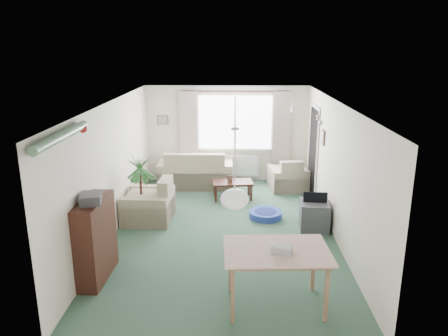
{
  "coord_description": "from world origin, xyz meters",
  "views": [
    {
      "loc": [
        0.2,
        -7.48,
        3.36
      ],
      "look_at": [
        0.0,
        0.3,
        1.15
      ],
      "focal_mm": 35.0,
      "sensor_mm": 36.0,
      "label": 1
    }
  ],
  "objects_px": {
    "sofa": "(196,168)",
    "armchair_corner": "(288,174)",
    "coffee_table": "(233,190)",
    "houseplant": "(141,189)",
    "armchair_left": "(148,199)",
    "bookshelf": "(95,240)",
    "tv_cube": "(314,215)",
    "dining_table": "(276,278)",
    "pet_bed": "(266,214)"
  },
  "relations": [
    {
      "from": "armchair_corner",
      "to": "armchair_left",
      "type": "bearing_deg",
      "value": 26.06
    },
    {
      "from": "armchair_left",
      "to": "bookshelf",
      "type": "relative_size",
      "value": 0.79
    },
    {
      "from": "tv_cube",
      "to": "armchair_left",
      "type": "bearing_deg",
      "value": 178.34
    },
    {
      "from": "dining_table",
      "to": "sofa",
      "type": "bearing_deg",
      "value": 106.45
    },
    {
      "from": "coffee_table",
      "to": "dining_table",
      "type": "height_order",
      "value": "dining_table"
    },
    {
      "from": "armchair_left",
      "to": "coffee_table",
      "type": "distance_m",
      "value": 2.12
    },
    {
      "from": "sofa",
      "to": "tv_cube",
      "type": "height_order",
      "value": "sofa"
    },
    {
      "from": "armchair_corner",
      "to": "armchair_left",
      "type": "xyz_separation_m",
      "value": [
        -2.98,
        -2.02,
        0.05
      ]
    },
    {
      "from": "sofa",
      "to": "dining_table",
      "type": "xyz_separation_m",
      "value": [
        1.5,
        -5.09,
        -0.05
      ]
    },
    {
      "from": "pet_bed",
      "to": "bookshelf",
      "type": "bearing_deg",
      "value": -138.02
    },
    {
      "from": "armchair_corner",
      "to": "houseplant",
      "type": "height_order",
      "value": "houseplant"
    },
    {
      "from": "armchair_left",
      "to": "pet_bed",
      "type": "xyz_separation_m",
      "value": [
        2.32,
        0.18,
        -0.37
      ]
    },
    {
      "from": "armchair_corner",
      "to": "coffee_table",
      "type": "bearing_deg",
      "value": 20.45
    },
    {
      "from": "sofa",
      "to": "armchair_left",
      "type": "height_order",
      "value": "sofa"
    },
    {
      "from": "armchair_corner",
      "to": "armchair_left",
      "type": "height_order",
      "value": "armchair_left"
    },
    {
      "from": "bookshelf",
      "to": "tv_cube",
      "type": "distance_m",
      "value": 4.02
    },
    {
      "from": "bookshelf",
      "to": "pet_bed",
      "type": "bearing_deg",
      "value": 44.32
    },
    {
      "from": "sofa",
      "to": "houseplant",
      "type": "height_order",
      "value": "houseplant"
    },
    {
      "from": "coffee_table",
      "to": "houseplant",
      "type": "xyz_separation_m",
      "value": [
        -1.76,
        -1.38,
        0.48
      ]
    },
    {
      "from": "coffee_table",
      "to": "pet_bed",
      "type": "height_order",
      "value": "coffee_table"
    },
    {
      "from": "coffee_table",
      "to": "pet_bed",
      "type": "distance_m",
      "value": 1.31
    },
    {
      "from": "coffee_table",
      "to": "houseplant",
      "type": "height_order",
      "value": "houseplant"
    },
    {
      "from": "armchair_corner",
      "to": "tv_cube",
      "type": "bearing_deg",
      "value": 87.38
    },
    {
      "from": "bookshelf",
      "to": "houseplant",
      "type": "distance_m",
      "value": 2.16
    },
    {
      "from": "bookshelf",
      "to": "houseplant",
      "type": "xyz_separation_m",
      "value": [
        0.23,
        2.14,
        0.07
      ]
    },
    {
      "from": "sofa",
      "to": "armchair_corner",
      "type": "height_order",
      "value": "sofa"
    },
    {
      "from": "houseplant",
      "to": "dining_table",
      "type": "xyz_separation_m",
      "value": [
        2.36,
        -2.8,
        -0.28
      ]
    },
    {
      "from": "armchair_left",
      "to": "dining_table",
      "type": "relative_size",
      "value": 0.76
    },
    {
      "from": "coffee_table",
      "to": "bookshelf",
      "type": "relative_size",
      "value": 0.73
    },
    {
      "from": "sofa",
      "to": "armchair_left",
      "type": "distance_m",
      "value": 2.33
    },
    {
      "from": "armchair_corner",
      "to": "dining_table",
      "type": "height_order",
      "value": "dining_table"
    },
    {
      "from": "armchair_corner",
      "to": "houseplant",
      "type": "bearing_deg",
      "value": 26.12
    },
    {
      "from": "coffee_table",
      "to": "dining_table",
      "type": "relative_size",
      "value": 0.7
    },
    {
      "from": "coffee_table",
      "to": "bookshelf",
      "type": "xyz_separation_m",
      "value": [
        -1.99,
        -3.52,
        0.41
      ]
    },
    {
      "from": "sofa",
      "to": "bookshelf",
      "type": "distance_m",
      "value": 4.56
    },
    {
      "from": "houseplant",
      "to": "sofa",
      "type": "bearing_deg",
      "value": 69.55
    },
    {
      "from": "sofa",
      "to": "pet_bed",
      "type": "bearing_deg",
      "value": 126.4
    },
    {
      "from": "coffee_table",
      "to": "sofa",
      "type": "bearing_deg",
      "value": 134.99
    },
    {
      "from": "armchair_left",
      "to": "tv_cube",
      "type": "relative_size",
      "value": 1.66
    },
    {
      "from": "houseplant",
      "to": "dining_table",
      "type": "height_order",
      "value": "houseplant"
    },
    {
      "from": "bookshelf",
      "to": "pet_bed",
      "type": "distance_m",
      "value": 3.63
    },
    {
      "from": "armchair_corner",
      "to": "tv_cube",
      "type": "xyz_separation_m",
      "value": [
        0.22,
        -2.35,
        -0.12
      ]
    },
    {
      "from": "houseplant",
      "to": "armchair_left",
      "type": "bearing_deg",
      "value": 35.75
    },
    {
      "from": "sofa",
      "to": "armchair_left",
      "type": "bearing_deg",
      "value": 69.95
    },
    {
      "from": "tv_cube",
      "to": "houseplant",
      "type": "bearing_deg",
      "value": 179.89
    },
    {
      "from": "pet_bed",
      "to": "tv_cube",
      "type": "bearing_deg",
      "value": -30.41
    },
    {
      "from": "houseplant",
      "to": "bookshelf",
      "type": "bearing_deg",
      "value": -96.14
    },
    {
      "from": "armchair_left",
      "to": "coffee_table",
      "type": "relative_size",
      "value": 1.09
    },
    {
      "from": "coffee_table",
      "to": "dining_table",
      "type": "distance_m",
      "value": 4.23
    },
    {
      "from": "armchair_corner",
      "to": "armchair_left",
      "type": "relative_size",
      "value": 0.88
    }
  ]
}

